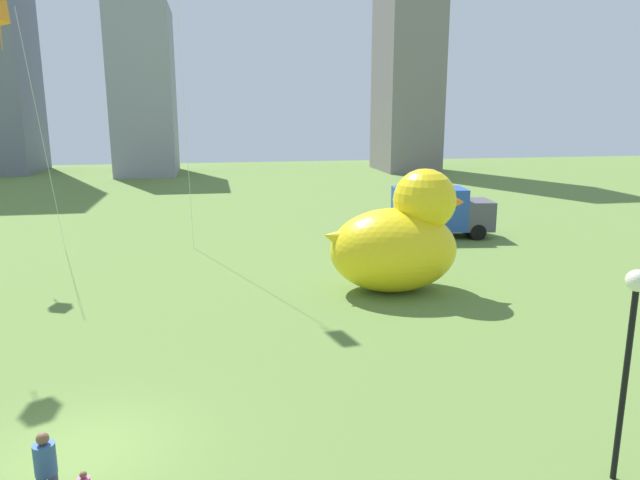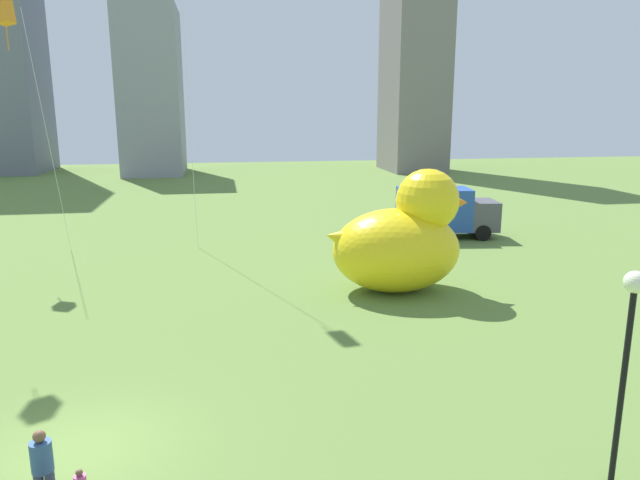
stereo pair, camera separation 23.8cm
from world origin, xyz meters
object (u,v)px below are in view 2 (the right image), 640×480
object	(u,v)px
lamppost	(629,329)
giant_inflatable_duck	(401,240)
kite_orange	(5,13)
box_truck	(444,213)
person_adult	(43,466)

from	to	relation	value
lamppost	giant_inflatable_duck	bearing A→B (deg)	91.79
lamppost	kite_orange	distance (m)	28.53
lamppost	box_truck	world-z (taller)	lamppost
giant_inflatable_duck	box_truck	distance (m)	10.98
giant_inflatable_duck	lamppost	bearing A→B (deg)	-88.21
person_adult	kite_orange	size ratio (longest dim) A/B	0.13
box_truck	kite_orange	bearing A→B (deg)	-177.12
person_adult	box_truck	xyz separation A→B (m)	(16.15, 21.38, 0.55)
lamppost	box_truck	size ratio (longest dim) A/B	0.75
lamppost	box_truck	bearing A→B (deg)	77.05
giant_inflatable_duck	box_truck	world-z (taller)	giant_inflatable_duck
person_adult	kite_orange	distance (m)	23.71
person_adult	box_truck	size ratio (longest dim) A/B	0.27
giant_inflatable_duck	kite_orange	bearing A→B (deg)	153.45
person_adult	kite_orange	xyz separation A→B (m)	(-6.06, 20.27, 10.71)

